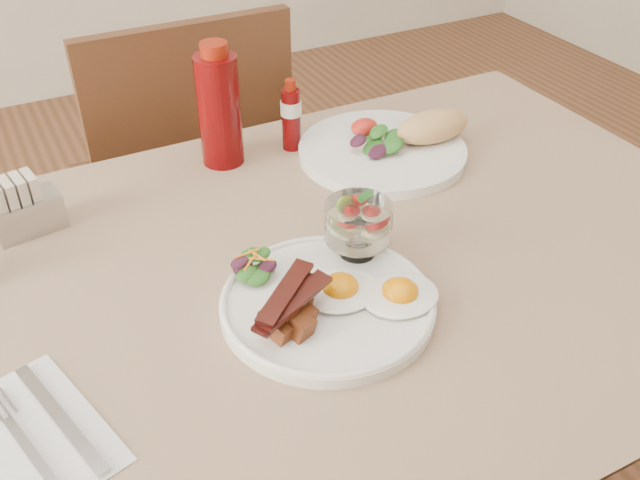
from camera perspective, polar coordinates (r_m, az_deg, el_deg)
table at (r=1.06m, az=0.15°, el=-5.83°), size 1.33×0.88×0.75m
chair_far at (r=1.65m, az=-10.63°, el=4.41°), size 0.42×0.42×0.93m
main_plate at (r=0.93m, az=0.61°, el=-5.17°), size 0.28×0.28×0.02m
fried_eggs at (r=0.93m, az=4.03°, el=-4.09°), size 0.17×0.14×0.03m
bacon_potato_pile at (r=0.87m, az=-2.34°, el=-5.57°), size 0.12×0.09×0.05m
side_salad at (r=0.96m, az=-5.25°, el=-2.19°), size 0.07×0.07×0.04m
fruit_cup at (r=0.97m, az=3.09°, el=1.43°), size 0.09×0.09×0.09m
second_plate at (r=1.27m, az=5.97°, el=7.66°), size 0.32×0.29×0.07m
ketchup_bottle at (r=1.22m, az=-8.07°, el=10.39°), size 0.09×0.09×0.21m
hot_sauce_bottle at (r=1.26m, az=-2.32°, el=9.90°), size 0.04×0.04×0.13m
sugar_caddy at (r=1.14m, az=-22.63°, el=2.31°), size 0.11×0.07×0.09m
napkin_cutlery at (r=0.85m, az=-21.32°, el=-13.97°), size 0.16×0.23×0.01m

